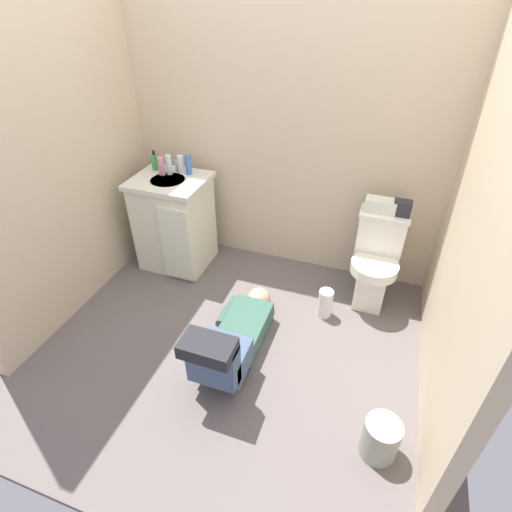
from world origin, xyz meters
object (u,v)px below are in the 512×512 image
paper_towel_roll (325,303)px  bottle_white (181,164)px  person_plumber (233,339)px  trash_can (380,439)px  bottle_pink (161,166)px  bottle_clear (169,165)px  toilet (375,261)px  bottle_blue (188,165)px  tissue_box (381,205)px  faucet (177,166)px  soap_dispenser (155,162)px  toiletry_bag (402,208)px  vanity_cabinet (175,222)px

paper_towel_roll → bottle_white: bearing=163.4°
person_plumber → trash_can: bearing=-19.8°
bottle_pink → bottle_clear: bearing=30.2°
toilet → bottle_blue: (-1.59, 0.08, 0.53)m
person_plumber → tissue_box: (0.76, 1.03, 0.62)m
faucet → soap_dispenser: (-0.19, -0.02, 0.02)m
soap_dispenser → toiletry_bag: bearing=0.8°
paper_towel_roll → bottle_clear: bearing=166.4°
bottle_clear → bottle_blue: (0.15, 0.05, 0.00)m
soap_dispenser → paper_towel_roll: bearing=-13.5°
toiletry_bag → tissue_box: bearing=180.0°
tissue_box → bottle_pink: size_ratio=1.50×
vanity_cabinet → trash_can: bearing=-33.1°
vanity_cabinet → paper_towel_roll: 1.45m
soap_dispenser → bottle_blue: 0.31m
toiletry_bag → bottle_clear: bearing=-178.1°
person_plumber → toiletry_bag: toiletry_bag is taller
tissue_box → faucet: bearing=-179.8°
bottle_clear → trash_can: bottle_clear is taller
soap_dispenser → bottle_pink: soap_dispenser is taller
faucet → trash_can: size_ratio=0.39×
bottle_pink → bottle_clear: bottle_clear is taller
toiletry_bag → bottle_blue: size_ratio=0.77×
toiletry_bag → bottle_clear: bottle_clear is taller
toiletry_bag → bottle_pink: bearing=-177.2°
bottle_white → bottle_pink: bearing=-145.5°
toilet → faucet: (-1.70, 0.08, 0.50)m
person_plumber → toiletry_bag: 1.51m
faucet → tissue_box: faucet is taller
bottle_clear → soap_dispenser: bearing=166.9°
person_plumber → tissue_box: tissue_box is taller
faucet → vanity_cabinet: bearing=-88.7°
toiletry_bag → bottle_pink: 1.90m
vanity_cabinet → person_plumber: 1.27m
person_plumber → bottle_clear: 1.53m
soap_dispenser → bottle_white: bearing=5.4°
toilet → trash_can: 1.34m
faucet → bottle_white: (0.04, 0.00, 0.02)m
tissue_box → bottle_clear: (-1.69, -0.06, 0.10)m
soap_dispenser → bottle_pink: size_ratio=1.13×
bottle_clear → trash_can: (1.94, -1.33, -0.77)m
toiletry_bag → toilet: bearing=-139.2°
toilet → soap_dispenser: 1.96m
bottle_pink → trash_can: bottle_pink is taller
bottle_white → faucet: bearing=-177.4°
bottle_pink → trash_can: size_ratio=0.57×
vanity_cabinet → soap_dispenser: size_ratio=4.94×
bottle_pink → person_plumber: bearing=-43.5°
bottle_clear → bottle_white: 0.10m
tissue_box → bottle_blue: bottle_blue is taller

